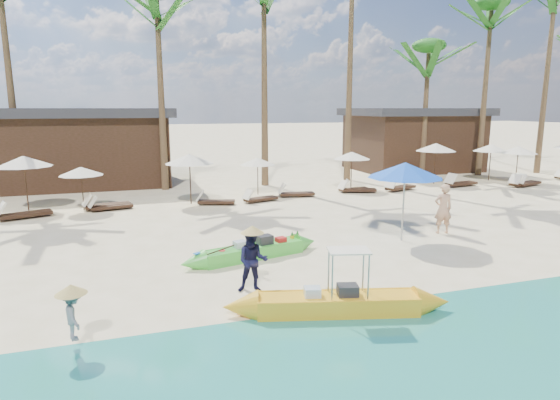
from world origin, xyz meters
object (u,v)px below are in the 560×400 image
object	(u,v)px
blue_umbrella	(405,170)
tourist	(443,209)
yellow_canoe	(337,303)
green_canoe	(253,251)

from	to	relation	value
blue_umbrella	tourist	bearing A→B (deg)	11.26
yellow_canoe	green_canoe	bearing A→B (deg)	114.81
yellow_canoe	blue_umbrella	size ratio (longest dim) A/B	2.06
yellow_canoe	blue_umbrella	bearing A→B (deg)	60.09
tourist	blue_umbrella	xyz separation A→B (m)	(-1.83, -0.36, 1.47)
yellow_canoe	tourist	distance (m)	7.92
yellow_canoe	tourist	xyz separation A→B (m)	(6.22, 4.85, 0.65)
green_canoe	tourist	size ratio (longest dim) A/B	2.78
yellow_canoe	blue_umbrella	world-z (taller)	blue_umbrella
green_canoe	blue_umbrella	xyz separation A→B (m)	(5.15, 0.29, 2.13)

